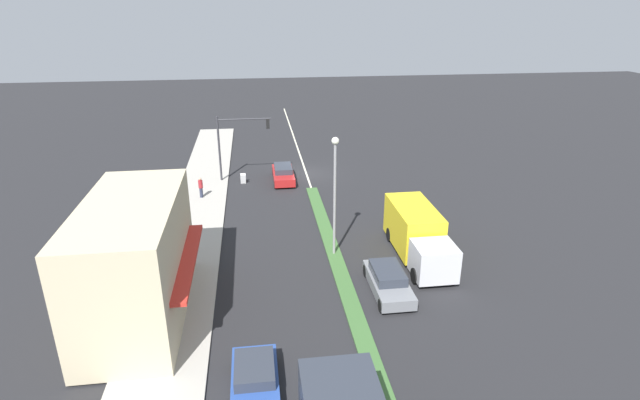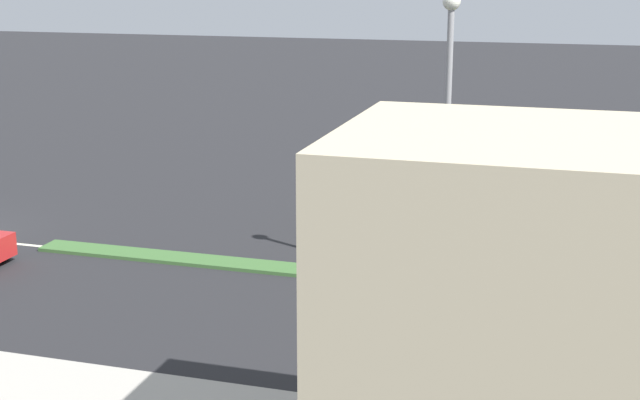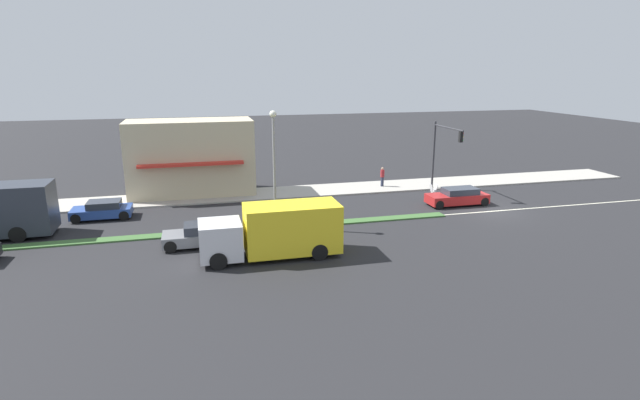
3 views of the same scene
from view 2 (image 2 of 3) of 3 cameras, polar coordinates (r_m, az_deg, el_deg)
The scene contains 4 objects.
ground_plane at distance 23.30m, azimuth 13.21°, elevation -5.92°, with size 160.00×160.00×0.00m, color #232326.
street_lamp at distance 22.33m, azimuth 8.19°, elevation 6.12°, with size 0.44×0.44×7.37m.
delivery_truck at distance 27.75m, azimuth 11.08°, elevation 0.68°, with size 2.44×7.50×2.87m.
suv_grey at distance 25.20m, azimuth 18.93°, elevation -3.23°, with size 1.85×4.46×1.31m.
Camera 2 is at (21.86, 18.98, 8.02)m, focal length 50.00 mm.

